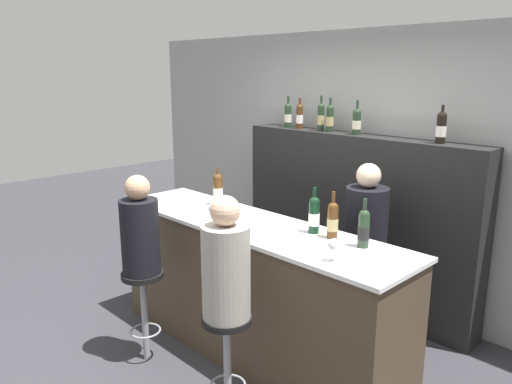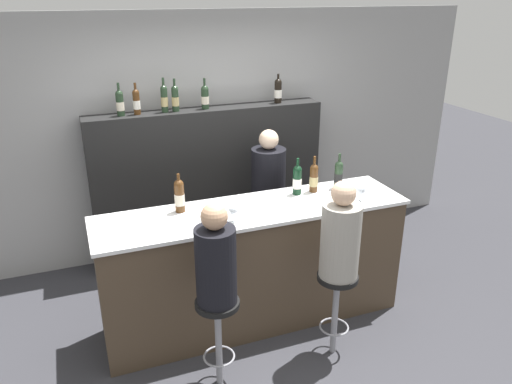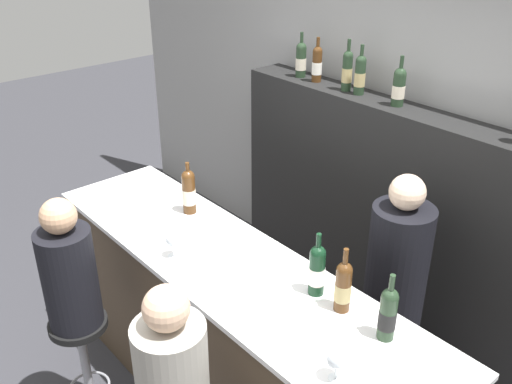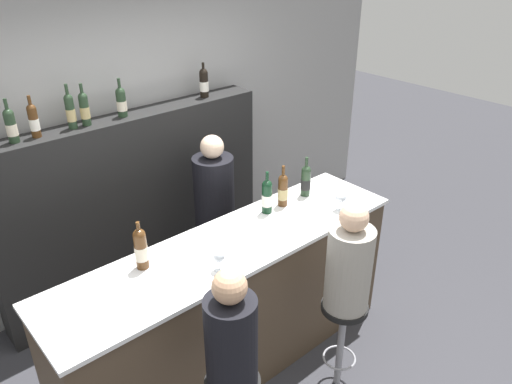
{
  "view_description": "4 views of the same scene",
  "coord_description": "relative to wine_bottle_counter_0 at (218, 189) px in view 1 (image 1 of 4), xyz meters",
  "views": [
    {
      "loc": [
        2.6,
        -2.19,
        2.22
      ],
      "look_at": [
        0.12,
        0.24,
        1.37
      ],
      "focal_mm": 35.0,
      "sensor_mm": 36.0,
      "label": 1
    },
    {
      "loc": [
        -1.34,
        -3.22,
        2.78
      ],
      "look_at": [
        0.01,
        0.29,
        1.25
      ],
      "focal_mm": 35.0,
      "sensor_mm": 36.0,
      "label": 2
    },
    {
      "loc": [
        1.96,
        -1.2,
        2.79
      ],
      "look_at": [
        0.14,
        0.38,
        1.54
      ],
      "focal_mm": 40.0,
      "sensor_mm": 36.0,
      "label": 3
    },
    {
      "loc": [
        -1.73,
        -1.92,
        2.96
      ],
      "look_at": [
        0.18,
        0.26,
        1.44
      ],
      "focal_mm": 35.0,
      "sensor_mm": 36.0,
      "label": 4
    }
  ],
  "objects": [
    {
      "name": "wine_bottle_backbar_0",
      "position": [
        -0.27,
        1.18,
        0.54
      ],
      "size": [
        0.08,
        0.08,
        0.31
      ],
      "color": "#233823",
      "rests_on": "back_bar_cabinet"
    },
    {
      "name": "back_bar_cabinet",
      "position": [
        0.58,
        1.18,
        -0.41
      ],
      "size": [
        2.47,
        0.28,
        1.65
      ],
      "color": "black",
      "rests_on": "ground_plane"
    },
    {
      "name": "wine_bottle_counter_1",
      "position": [
        1.05,
        -0.0,
        -0.01
      ],
      "size": [
        0.08,
        0.08,
        0.33
      ],
      "color": "black",
      "rests_on": "bar_counter"
    },
    {
      "name": "ground_plane",
      "position": [
        0.58,
        -0.47,
        -1.23
      ],
      "size": [
        16.0,
        16.0,
        0.0
      ],
      "primitive_type": "plane",
      "color": "#333338"
    },
    {
      "name": "wine_bottle_backbar_4",
      "position": [
        0.57,
        1.18,
        0.54
      ],
      "size": [
        0.08,
        0.08,
        0.31
      ],
      "color": "#233823",
      "rests_on": "back_bar_cabinet"
    },
    {
      "name": "wine_bottle_backbar_3",
      "position": [
        0.26,
        1.18,
        0.55
      ],
      "size": [
        0.07,
        0.07,
        0.32
      ],
      "color": "#233823",
      "rests_on": "back_bar_cabinet"
    },
    {
      "name": "bar_stool_left",
      "position": [
        0.06,
        -0.81,
        -0.68
      ],
      "size": [
        0.32,
        0.32,
        0.73
      ],
      "color": "gray",
      "rests_on": "ground_plane"
    },
    {
      "name": "wine_bottle_backbar_1",
      "position": [
        -0.12,
        1.18,
        0.54
      ],
      "size": [
        0.07,
        0.07,
        0.3
      ],
      "color": "#4C2D14",
      "rests_on": "back_bar_cabinet"
    },
    {
      "name": "wine_glass_1",
      "position": [
        1.49,
        -0.34,
        -0.04
      ],
      "size": [
        0.08,
        0.08,
        0.15
      ],
      "color": "silver",
      "rests_on": "bar_counter"
    },
    {
      "name": "bartender",
      "position": [
        1.05,
        0.67,
        -0.54
      ],
      "size": [
        0.35,
        0.35,
        1.51
      ],
      "color": "black",
      "rests_on": "ground_plane"
    },
    {
      "name": "guest_seated_left",
      "position": [
        0.06,
        -0.81,
        -0.18
      ],
      "size": [
        0.29,
        0.29,
        0.75
      ],
      "color": "black",
      "rests_on": "bar_stool_left"
    },
    {
      "name": "wine_bottle_counter_0",
      "position": [
        0.0,
        0.0,
        0.0
      ],
      "size": [
        0.08,
        0.08,
        0.33
      ],
      "color": "#4C2D14",
      "rests_on": "bar_counter"
    },
    {
      "name": "guest_seated_right",
      "position": [
        1.03,
        -0.81,
        -0.17
      ],
      "size": [
        0.3,
        0.3,
        0.78
      ],
      "color": "gray",
      "rests_on": "bar_stool_right"
    },
    {
      "name": "wine_bottle_backbar_5",
      "position": [
        1.37,
        1.18,
        0.54
      ],
      "size": [
        0.08,
        0.08,
        0.31
      ],
      "color": "black",
      "rests_on": "back_bar_cabinet"
    },
    {
      "name": "wine_bottle_counter_3",
      "position": [
        1.46,
        0.0,
        -0.01
      ],
      "size": [
        0.08,
        0.08,
        0.33
      ],
      "color": "#233823",
      "rests_on": "bar_counter"
    },
    {
      "name": "bar_counter",
      "position": [
        0.58,
        -0.16,
        -0.69
      ],
      "size": [
        2.64,
        0.66,
        1.09
      ],
      "color": "#473828",
      "rests_on": "ground_plane"
    },
    {
      "name": "wall_back",
      "position": [
        0.58,
        1.41,
        0.07
      ],
      "size": [
        6.4,
        0.05,
        2.6
      ],
      "color": "#9E9E9E",
      "rests_on": "ground_plane"
    },
    {
      "name": "wine_bottle_counter_2",
      "position": [
        1.21,
        0.0,
        -0.01
      ],
      "size": [
        0.08,
        0.08,
        0.33
      ],
      "color": "#4C2D14",
      "rests_on": "bar_counter"
    },
    {
      "name": "bar_stool_right",
      "position": [
        1.03,
        -0.81,
        -0.68
      ],
      "size": [
        0.32,
        0.32,
        0.73
      ],
      "color": "gray",
      "rests_on": "ground_plane"
    },
    {
      "name": "wine_glass_0",
      "position": [
        0.34,
        -0.34,
        -0.04
      ],
      "size": [
        0.08,
        0.08,
        0.14
      ],
      "color": "silver",
      "rests_on": "bar_counter"
    },
    {
      "name": "wine_bottle_backbar_2",
      "position": [
        0.15,
        1.18,
        0.55
      ],
      "size": [
        0.07,
        0.07,
        0.34
      ],
      "color": "#233823",
      "rests_on": "back_bar_cabinet"
    }
  ]
}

